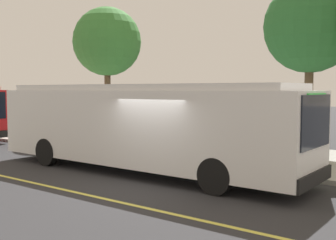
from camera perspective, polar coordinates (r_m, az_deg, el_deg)
ground_plane at (r=12.61m, az=-1.69°, el=-8.57°), size 120.00×120.00×0.00m
sidewalk_curb at (r=17.59m, az=10.70°, el=-4.74°), size 44.00×6.40×0.15m
lane_stripe_center at (r=11.03m, az=-8.99°, el=-10.46°), size 36.00×0.14×0.01m
transit_bus_main at (r=14.06m, az=-3.77°, el=-0.58°), size 11.73×2.64×2.95m
bus_shelter at (r=19.95m, az=-0.13°, el=1.71°), size 2.90×1.60×2.48m
waiting_bench at (r=20.05m, az=-0.34°, el=-1.96°), size 1.60×0.48×0.95m
route_sign_post at (r=15.62m, az=2.98°, el=1.15°), size 0.44×0.08×2.80m
street_tree_upstreet at (r=18.88m, az=18.81°, el=11.88°), size 3.88×3.88×7.20m
street_tree_downstreet at (r=25.11m, az=-8.30°, el=10.46°), size 3.99×3.99×7.42m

